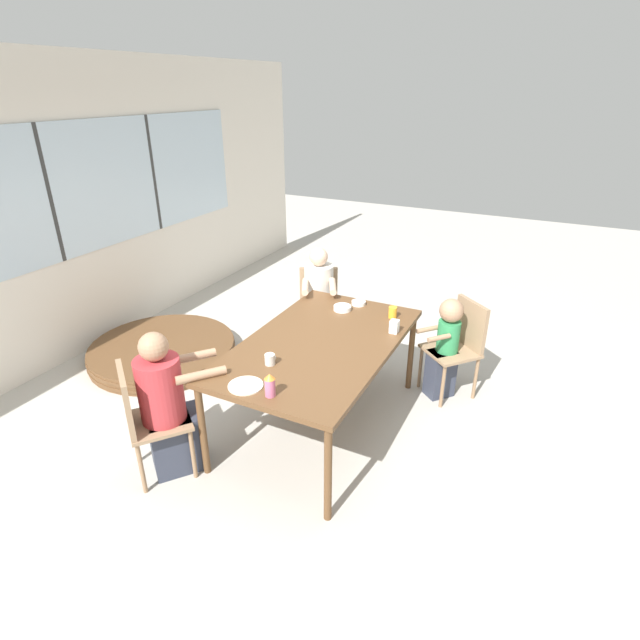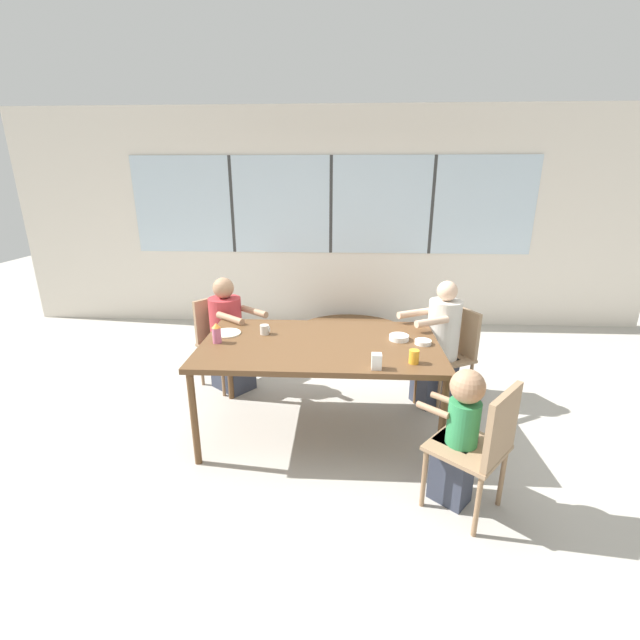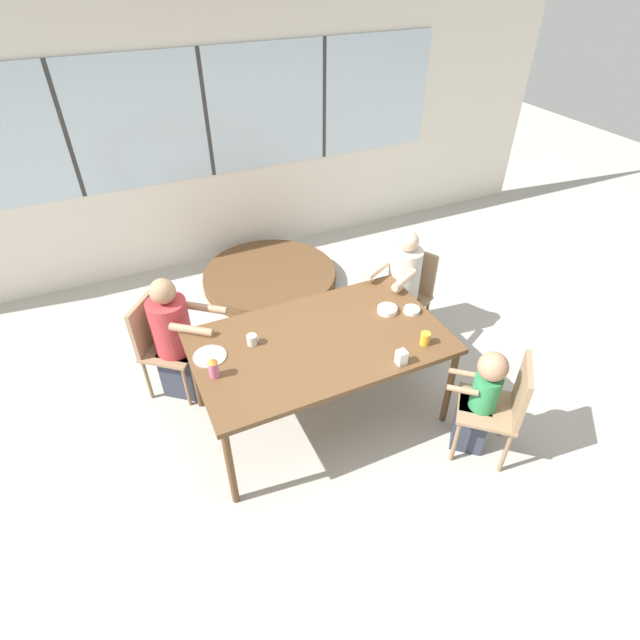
# 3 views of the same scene
# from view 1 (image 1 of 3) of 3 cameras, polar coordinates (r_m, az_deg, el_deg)

# --- Properties ---
(ground_plane) EXTENTS (16.00, 16.00, 0.00)m
(ground_plane) POSITION_cam_1_polar(r_m,az_deg,el_deg) (4.15, 0.00, -11.81)
(ground_plane) COLOR #B2ADA3
(wall_back_with_windows) EXTENTS (8.40, 0.08, 2.80)m
(wall_back_with_windows) POSITION_cam_1_polar(r_m,az_deg,el_deg) (5.27, -28.39, 10.46)
(wall_back_with_windows) COLOR silver
(wall_back_with_windows) RESTS_ON ground_plane
(dining_table) EXTENTS (1.80, 1.05, 0.76)m
(dining_table) POSITION_cam_1_polar(r_m,az_deg,el_deg) (3.76, 0.00, -3.21)
(dining_table) COLOR brown
(dining_table) RESTS_ON ground_plane
(chair_for_woman_green_shirt) EXTENTS (0.54, 0.54, 0.85)m
(chair_for_woman_green_shirt) POSITION_cam_1_polar(r_m,az_deg,el_deg) (5.03, -0.15, 1.94)
(chair_for_woman_green_shirt) COLOR #937556
(chair_for_woman_green_shirt) RESTS_ON ground_plane
(chair_for_man_blue_shirt) EXTENTS (0.56, 0.56, 0.85)m
(chair_for_man_blue_shirt) POSITION_cam_1_polar(r_m,az_deg,el_deg) (3.60, -19.55, -10.08)
(chair_for_man_blue_shirt) COLOR #937556
(chair_for_man_blue_shirt) RESTS_ON ground_plane
(chair_for_toddler) EXTENTS (0.56, 0.56, 0.85)m
(chair_for_toddler) POSITION_cam_1_polar(r_m,az_deg,el_deg) (4.47, 15.73, -2.25)
(chair_for_toddler) COLOR #937556
(chair_for_toddler) RESTS_ON ground_plane
(person_woman_green_shirt) EXTENTS (0.58, 0.48, 1.12)m
(person_woman_green_shirt) POSITION_cam_1_polar(r_m,az_deg,el_deg) (4.88, -0.14, 1.23)
(person_woman_green_shirt) COLOR #333847
(person_woman_green_shirt) RESTS_ON ground_plane
(person_man_blue_shirt) EXTENTS (0.61, 0.57, 1.08)m
(person_man_blue_shirt) POSITION_cam_1_polar(r_m,az_deg,el_deg) (3.62, -16.89, -9.81)
(person_man_blue_shirt) COLOR #333847
(person_man_blue_shirt) RESTS_ON ground_plane
(person_toddler) EXTENTS (0.38, 0.36, 0.91)m
(person_toddler) POSITION_cam_1_polar(r_m,az_deg,el_deg) (4.40, 14.08, -3.16)
(person_toddler) COLOR #333847
(person_toddler) RESTS_ON ground_plane
(coffee_mug) EXTENTS (0.08, 0.07, 0.08)m
(coffee_mug) POSITION_cam_1_polar(r_m,az_deg,el_deg) (3.45, -5.73, -4.48)
(coffee_mug) COLOR beige
(coffee_mug) RESTS_ON dining_table
(sippy_cup) EXTENTS (0.07, 0.07, 0.16)m
(sippy_cup) POSITION_cam_1_polar(r_m,az_deg,el_deg) (3.09, -5.75, -7.36)
(sippy_cup) COLOR #CC668C
(sippy_cup) RESTS_ON dining_table
(juice_glass) EXTENTS (0.07, 0.07, 0.09)m
(juice_glass) POSITION_cam_1_polar(r_m,az_deg,el_deg) (4.15, 8.31, 0.87)
(juice_glass) COLOR gold
(juice_glass) RESTS_ON dining_table
(milk_carton_small) EXTENTS (0.06, 0.06, 0.10)m
(milk_carton_small) POSITION_cam_1_polar(r_m,az_deg,el_deg) (3.89, 8.49, -0.74)
(milk_carton_small) COLOR silver
(milk_carton_small) RESTS_ON dining_table
(bowl_white_shallow) EXTENTS (0.15, 0.15, 0.04)m
(bowl_white_shallow) POSITION_cam_1_polar(r_m,az_deg,el_deg) (4.26, 2.58, 1.39)
(bowl_white_shallow) COLOR white
(bowl_white_shallow) RESTS_ON dining_table
(bowl_cereal) EXTENTS (0.12, 0.12, 0.03)m
(bowl_cereal) POSITION_cam_1_polar(r_m,az_deg,el_deg) (4.37, 4.43, 1.96)
(bowl_cereal) COLOR white
(bowl_cereal) RESTS_ON dining_table
(plate_tortillas) EXTENTS (0.23, 0.23, 0.01)m
(plate_tortillas) POSITION_cam_1_polar(r_m,az_deg,el_deg) (3.24, -8.50, -7.43)
(plate_tortillas) COLOR beige
(plate_tortillas) RESTS_ON dining_table
(folded_table_stack) EXTENTS (1.44, 1.44, 0.15)m
(folded_table_stack) POSITION_cam_1_polar(r_m,az_deg,el_deg) (5.28, -17.50, -3.35)
(folded_table_stack) COLOR brown
(folded_table_stack) RESTS_ON ground_plane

